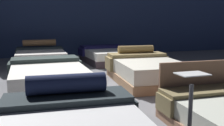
# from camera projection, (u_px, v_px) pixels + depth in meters

# --- Properties ---
(ground_plane) EXTENTS (18.00, 18.00, 0.02)m
(ground_plane) POSITION_uv_depth(u_px,v_px,m) (101.00, 87.00, 5.57)
(ground_plane) COLOR slate
(showroom_back_wall) EXTENTS (18.00, 0.06, 3.50)m
(showroom_back_wall) POSITION_uv_depth(u_px,v_px,m) (66.00, 12.00, 10.17)
(showroom_back_wall) COLOR navy
(showroom_back_wall) RESTS_ON ground_plane
(bed_2) EXTENTS (1.60, 2.17, 0.57)m
(bed_2) POSITION_uv_depth(u_px,v_px,m) (48.00, 77.00, 5.25)
(bed_2) COLOR #4E575A
(bed_2) RESTS_ON ground_plane
(bed_3) EXTENTS (1.61, 2.21, 0.77)m
(bed_3) POSITION_uv_depth(u_px,v_px,m) (147.00, 70.00, 5.95)
(bed_3) COLOR #98704E
(bed_3) RESTS_ON ground_plane
(bed_4) EXTENTS (1.53, 1.97, 0.78)m
(bed_4) POSITION_uv_depth(u_px,v_px,m) (41.00, 57.00, 8.08)
(bed_4) COLOR brown
(bed_4) RESTS_ON ground_plane
(bed_5) EXTENTS (1.67, 2.13, 0.52)m
(bed_5) POSITION_uv_depth(u_px,v_px,m) (108.00, 55.00, 8.75)
(bed_5) COLOR #35282F
(bed_5) RESTS_ON ground_plane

